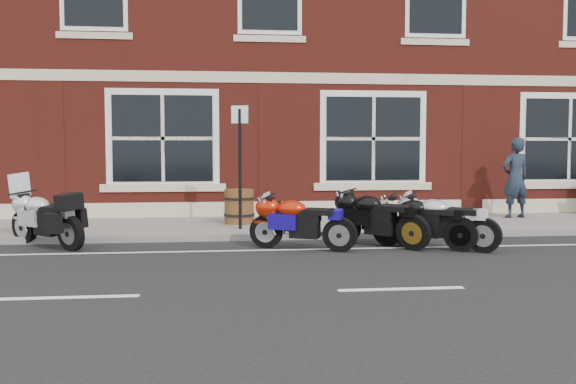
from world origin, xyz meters
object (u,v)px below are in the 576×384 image
Objects in this scene: moto_sport_silver at (443,220)px; parking_sign at (240,158)px; pedestrian_left at (515,178)px; moto_touring_silver at (46,217)px; moto_sport_red at (301,221)px; moto_naked_black at (422,220)px; barrel_planter at (239,206)px; moto_sport_black at (377,217)px.

parking_sign reaches higher than moto_sport_silver.
parking_sign is (-6.46, -1.36, 0.49)m from pedestrian_left.
moto_touring_silver is 0.83× the size of pedestrian_left.
moto_sport_red is (4.45, -0.82, -0.04)m from moto_touring_silver.
moto_naked_black is 4.30m from barrel_planter.
moto_sport_silver is at bearing -70.14° from moto_sport_red.
moto_sport_red is at bearing 20.97° from pedestrian_left.
moto_sport_silver is at bearing -10.79° from parking_sign.
moto_touring_silver is 0.63× the size of parking_sign.
moto_touring_silver is 1.02× the size of moto_sport_black.
moto_sport_black is 0.97× the size of moto_naked_black.
moto_sport_red is at bearing -58.40° from moto_touring_silver.
moto_touring_silver is at bearing 3.89° from pedestrian_left.
pedestrian_left reaches higher than moto_sport_red.
barrel_planter is (-3.40, 3.14, -0.01)m from moto_sport_silver.
moto_touring_silver is 5.89m from moto_sport_black.
moto_sport_black is 0.96× the size of moto_sport_silver.
moto_sport_red is 2.46m from moto_sport_silver.
moto_sport_black is at bearing -55.40° from moto_sport_red.
moto_sport_black is at bearing -53.71° from moto_touring_silver.
moto_sport_red is at bearing 124.99° from moto_naked_black.
pedestrian_left is at bearing 3.85° from barrel_planter.
pedestrian_left is (4.09, 3.11, 0.53)m from moto_sport_black.
parking_sign is at bearing 51.24° from moto_sport_red.
moto_sport_silver is 0.36m from moto_naked_black.
pedestrian_left reaches higher than barrel_planter.
parking_sign is at bearing -29.52° from moto_touring_silver.
moto_touring_silver is at bearing 129.90° from moto_sport_black.
moto_sport_silver is 0.86× the size of pedestrian_left.
barrel_planter is 0.30× the size of parking_sign.
parking_sign is (-2.37, 1.75, 1.03)m from moto_sport_black.
moto_touring_silver is 3.81m from parking_sign.
moto_touring_silver reaches higher than moto_naked_black.
moto_touring_silver reaches higher than moto_sport_red.
barrel_planter is (3.50, 2.09, -0.04)m from moto_touring_silver.
moto_sport_black is (1.41, 0.23, 0.03)m from moto_sport_red.
moto_touring_silver is at bearing -139.37° from parking_sign.
moto_sport_silver is 4.73m from pedestrian_left.
moto_naked_black is at bearing 35.17° from pedestrian_left.
moto_naked_black is 4.83m from pedestrian_left.
barrel_planter reaches higher than moto_naked_black.
moto_touring_silver is 6.98m from moto_sport_silver.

